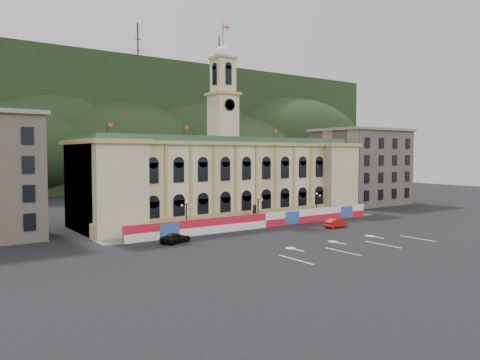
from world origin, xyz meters
TOP-DOWN VIEW (x-y plane):
  - ground at (0.00, 0.00)m, footprint 260.00×260.00m
  - lane_markings at (0.00, -5.00)m, footprint 26.00×10.00m
  - hill_ridge at (0.03, 121.99)m, footprint 230.00×80.00m
  - city_hall at (0.00, 27.63)m, footprint 56.20×17.60m
  - side_building_right at (43.00, 30.93)m, footprint 21.00×17.00m
  - hoarding_fence at (0.06, 15.07)m, footprint 50.00×0.44m
  - pavement at (0.00, 17.75)m, footprint 56.00×5.50m
  - statue at (0.00, 18.00)m, footprint 1.40×1.40m
  - lamp_left at (-14.00, 17.00)m, footprint 1.96×0.44m
  - lamp_center at (0.00, 17.00)m, footprint 1.96×0.44m
  - lamp_right at (14.00, 17.00)m, footprint 1.96×0.44m
  - red_sedan at (9.86, 8.21)m, footprint 1.75×4.64m
  - black_suv at (-18.65, 11.68)m, footprint 5.30×6.20m

SIDE VIEW (x-z plane):
  - ground at x=0.00m, z-range 0.00..0.00m
  - lane_markings at x=0.00m, z-range -0.01..0.01m
  - pavement at x=0.00m, z-range 0.00..0.16m
  - black_suv at x=-18.65m, z-range 0.00..1.32m
  - red_sedan at x=9.86m, z-range 0.00..1.51m
  - statue at x=0.00m, z-range -0.67..3.05m
  - hoarding_fence at x=0.06m, z-range 0.00..2.50m
  - lamp_left at x=-14.00m, z-range 0.50..5.65m
  - lamp_center at x=0.00m, z-range 0.50..5.65m
  - lamp_right at x=14.00m, z-range 0.50..5.65m
  - city_hall at x=0.00m, z-range -10.70..26.40m
  - side_building_right at x=43.00m, z-range 0.03..18.63m
  - hill_ridge at x=0.03m, z-range -12.52..51.48m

